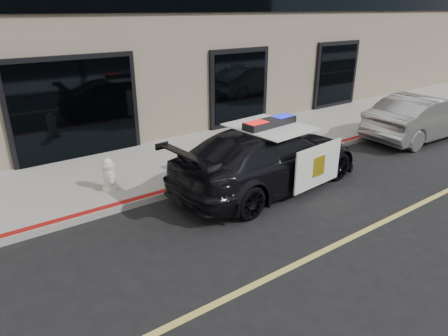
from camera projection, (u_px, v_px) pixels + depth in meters
ground at (280, 272)px, 6.46m from camera, size 120.00×120.00×0.00m
sidewalk_n at (142, 169)px, 10.39m from camera, size 60.00×3.50×0.15m
police_car at (269, 157)px, 9.32m from camera, size 3.00×5.44×1.66m
silver_sedan at (423, 117)px, 12.80m from camera, size 1.82×4.46×1.44m
fire_hydrant at (109, 175)px, 8.93m from camera, size 0.35×0.48×0.77m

